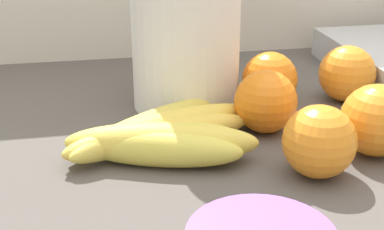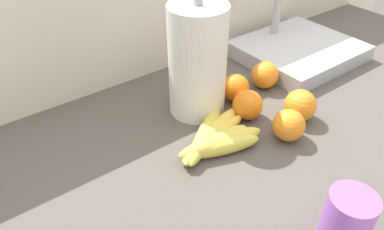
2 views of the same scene
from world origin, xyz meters
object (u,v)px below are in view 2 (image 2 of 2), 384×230
orange_far_right (248,105)px  orange_right (235,88)px  sink_basin (298,50)px  mug (346,221)px  orange_back_right (265,75)px  orange_center (289,125)px  orange_back_left (300,105)px  banana_bunch (215,139)px  paper_towel_roll (197,61)px

orange_far_right → orange_right: bearing=68.7°
sink_basin → mug: 0.64m
orange_back_right → orange_center: 0.21m
orange_back_left → orange_right: bearing=113.6°
banana_bunch → orange_center: bearing=-26.8°
orange_right → orange_center: (-0.01, -0.18, 0.00)m
orange_far_right → paper_towel_roll: bearing=126.8°
orange_back_left → mug: mug is taller
banana_bunch → paper_towel_roll: size_ratio=0.76×
banana_bunch → orange_back_right: orange_back_right is taller
orange_far_right → sink_basin: size_ratio=0.21×
orange_back_right → paper_towel_roll: (-0.20, 0.02, 0.09)m
banana_bunch → orange_back_right: size_ratio=3.06×
orange_far_right → mug: bearing=-108.6°
banana_bunch → orange_right: size_ratio=3.18×
orange_right → mug: mug is taller
orange_back_right → mug: mug is taller
paper_towel_roll → sink_basin: 0.41m
orange_back_right → orange_back_left: bearing=-104.2°
paper_towel_roll → mug: 0.43m
orange_back_left → orange_right: size_ratio=1.08×
paper_towel_roll → sink_basin: bearing=5.0°
orange_right → orange_center: bearing=-93.3°
orange_center → paper_towel_roll: size_ratio=0.24×
paper_towel_roll → mug: bearing=-95.3°
orange_back_left → orange_back_right: 0.15m
orange_back_left → paper_towel_roll: (-0.16, 0.17, 0.09)m
sink_basin → orange_far_right: bearing=-158.4°
orange_far_right → paper_towel_roll: 0.15m
orange_right → banana_bunch: bearing=-144.9°
banana_bunch → orange_back_left: 0.22m
paper_towel_roll → mug: paper_towel_roll is taller
banana_bunch → paper_towel_roll: paper_towel_roll is taller
orange_back_left → orange_right: 0.16m
orange_back_left → orange_center: size_ratio=1.06×
banana_bunch → orange_right: 0.19m
orange_far_right → sink_basin: 0.35m
banana_bunch → orange_center: (0.14, -0.07, 0.02)m
banana_bunch → mug: mug is taller
orange_back_left → sink_basin: (0.24, 0.20, -0.01)m
paper_towel_roll → orange_back_left: bearing=-46.1°
orange_far_right → orange_back_right: (0.13, 0.07, 0.00)m
orange_back_left → orange_center: 0.08m
orange_back_right → sink_basin: bearing=16.4°
orange_far_right → orange_back_left: bearing=-39.0°
banana_bunch → mug: 0.30m
orange_back_right → orange_center: orange_back_right is taller
orange_back_left → orange_back_right: size_ratio=1.04×
banana_bunch → orange_far_right: orange_far_right is taller
orange_right → sink_basin: bearing=11.0°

